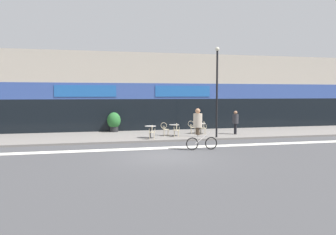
# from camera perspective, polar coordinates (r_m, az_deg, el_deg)

# --- Properties ---
(ground_plane) EXTENTS (120.00, 120.00, 0.00)m
(ground_plane) POSITION_cam_1_polar(r_m,az_deg,el_deg) (15.32, -0.58, -6.80)
(ground_plane) COLOR #424244
(sidewalk_slab) EXTENTS (40.00, 5.50, 0.12)m
(sidewalk_slab) POSITION_cam_1_polar(r_m,az_deg,el_deg) (22.35, -4.63, -3.20)
(sidewalk_slab) COLOR slate
(sidewalk_slab) RESTS_ON ground
(storefront_facade) EXTENTS (40.00, 4.06, 6.05)m
(storefront_facade) POSITION_cam_1_polar(r_m,az_deg,el_deg) (26.85, -6.16, 4.32)
(storefront_facade) COLOR #B2A899
(storefront_facade) RESTS_ON ground
(bike_lane_stripe) EXTENTS (36.00, 0.70, 0.01)m
(bike_lane_stripe) POSITION_cam_1_polar(r_m,az_deg,el_deg) (17.58, -2.25, -5.37)
(bike_lane_stripe) COLOR silver
(bike_lane_stripe) RESTS_ON ground
(bistro_table_0) EXTENTS (0.72, 0.72, 0.77)m
(bistro_table_0) POSITION_cam_1_polar(r_m,az_deg,el_deg) (20.72, -3.10, -2.08)
(bistro_table_0) COLOR black
(bistro_table_0) RESTS_ON sidewalk_slab
(bistro_table_1) EXTENTS (0.68, 0.68, 0.74)m
(bistro_table_1) POSITION_cam_1_polar(r_m,az_deg,el_deg) (21.85, 1.10, -1.80)
(bistro_table_1) COLOR black
(bistro_table_1) RESTS_ON sidewalk_slab
(bistro_table_2) EXTENTS (0.69, 0.69, 0.71)m
(bistro_table_2) POSITION_cam_1_polar(r_m,az_deg,el_deg) (23.20, 5.71, -1.52)
(bistro_table_2) COLOR black
(bistro_table_2) RESTS_ON sidewalk_slab
(cafe_chair_0_near) EXTENTS (0.45, 0.60, 0.90)m
(cafe_chair_0_near) POSITION_cam_1_polar(r_m,az_deg,el_deg) (20.11, -2.81, -2.35)
(cafe_chair_0_near) COLOR beige
(cafe_chair_0_near) RESTS_ON sidewalk_slab
(cafe_chair_1_near) EXTENTS (0.45, 0.60, 0.90)m
(cafe_chair_1_near) POSITION_cam_1_polar(r_m,az_deg,el_deg) (21.25, 1.49, -2.00)
(cafe_chair_1_near) COLOR beige
(cafe_chair_1_near) RESTS_ON sidewalk_slab
(cafe_chair_1_side) EXTENTS (0.57, 0.40, 0.90)m
(cafe_chair_1_side) POSITION_cam_1_polar(r_m,az_deg,el_deg) (21.71, -0.50, -1.87)
(cafe_chair_1_side) COLOR beige
(cafe_chair_1_side) RESTS_ON sidewalk_slab
(cafe_chair_2_near) EXTENTS (0.41, 0.58, 0.90)m
(cafe_chair_2_near) POSITION_cam_1_polar(r_m,az_deg,el_deg) (22.61, 6.21, -1.65)
(cafe_chair_2_near) COLOR beige
(cafe_chair_2_near) RESTS_ON sidewalk_slab
(cafe_chair_2_side) EXTENTS (0.59, 0.43, 0.90)m
(cafe_chair_2_side) POSITION_cam_1_polar(r_m,az_deg,el_deg) (23.01, 4.23, -1.54)
(cafe_chair_2_side) COLOR beige
(cafe_chair_2_side) RESTS_ON sidewalk_slab
(planter_pot) EXTENTS (0.98, 0.98, 1.44)m
(planter_pot) POSITION_cam_1_polar(r_m,az_deg,el_deg) (24.39, -9.40, -0.67)
(planter_pot) COLOR #232326
(planter_pot) RESTS_ON sidewalk_slab
(lamp_post) EXTENTS (0.26, 0.26, 5.74)m
(lamp_post) POSITION_cam_1_polar(r_m,az_deg,el_deg) (21.12, 8.53, 5.42)
(lamp_post) COLOR black
(lamp_post) RESTS_ON sidewalk_slab
(cyclist_0) EXTENTS (1.68, 0.50, 2.16)m
(cyclist_0) POSITION_cam_1_polar(r_m,az_deg,el_deg) (16.98, 5.34, -1.35)
(cyclist_0) COLOR black
(cyclist_0) RESTS_ON ground
(pedestrian_near_end) EXTENTS (0.47, 0.47, 1.62)m
(pedestrian_near_end) POSITION_cam_1_polar(r_m,az_deg,el_deg) (23.11, 11.66, -0.48)
(pedestrian_near_end) COLOR black
(pedestrian_near_end) RESTS_ON sidewalk_slab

